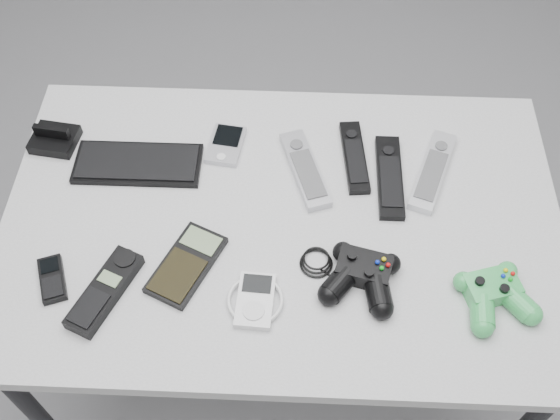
{
  "coord_description": "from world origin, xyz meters",
  "views": [
    {
      "loc": [
        0.1,
        -0.78,
        1.85
      ],
      "look_at": [
        0.07,
        -0.02,
        0.78
      ],
      "focal_mm": 42.0,
      "sensor_mm": 36.0,
      "label": 1
    }
  ],
  "objects_px": {
    "mobile_phone": "(52,279)",
    "controller_green": "(495,293)",
    "pda": "(226,145)",
    "cordless_handset": "(105,291)",
    "remote_silver_a": "(305,169)",
    "controller_black": "(362,274)",
    "remote_black_b": "(390,176)",
    "pda_keyboard": "(138,163)",
    "mp3_player": "(255,300)",
    "desk": "(282,237)",
    "calculator": "(186,264)",
    "remote_silver_b": "(433,171)",
    "remote_black_a": "(354,157)"
  },
  "relations": [
    {
      "from": "pda",
      "to": "calculator",
      "type": "relative_size",
      "value": 0.63
    },
    {
      "from": "pda",
      "to": "cordless_handset",
      "type": "height_order",
      "value": "cordless_handset"
    },
    {
      "from": "calculator",
      "to": "mp3_player",
      "type": "bearing_deg",
      "value": -3.06
    },
    {
      "from": "cordless_handset",
      "to": "controller_green",
      "type": "bearing_deg",
      "value": 24.88
    },
    {
      "from": "controller_black",
      "to": "remote_black_b",
      "type": "bearing_deg",
      "value": 89.14
    },
    {
      "from": "remote_black_a",
      "to": "remote_silver_b",
      "type": "distance_m",
      "value": 0.17
    },
    {
      "from": "remote_silver_a",
      "to": "mobile_phone",
      "type": "relative_size",
      "value": 2.11
    },
    {
      "from": "mp3_player",
      "to": "remote_black_b",
      "type": "bearing_deg",
      "value": 51.98
    },
    {
      "from": "controller_green",
      "to": "cordless_handset",
      "type": "bearing_deg",
      "value": 164.63
    },
    {
      "from": "remote_silver_b",
      "to": "mp3_player",
      "type": "distance_m",
      "value": 0.48
    },
    {
      "from": "pda",
      "to": "calculator",
      "type": "bearing_deg",
      "value": -90.94
    },
    {
      "from": "pda_keyboard",
      "to": "remote_silver_a",
      "type": "bearing_deg",
      "value": -0.65
    },
    {
      "from": "mobile_phone",
      "to": "calculator",
      "type": "height_order",
      "value": "same"
    },
    {
      "from": "remote_black_a",
      "to": "mobile_phone",
      "type": "bearing_deg",
      "value": -156.33
    },
    {
      "from": "calculator",
      "to": "mp3_player",
      "type": "height_order",
      "value": "mp3_player"
    },
    {
      "from": "remote_silver_a",
      "to": "remote_black_a",
      "type": "xyz_separation_m",
      "value": [
        0.11,
        0.04,
        -0.0
      ]
    },
    {
      "from": "remote_black_a",
      "to": "controller_black",
      "type": "relative_size",
      "value": 0.8
    },
    {
      "from": "calculator",
      "to": "remote_silver_a",
      "type": "bearing_deg",
      "value": 72.02
    },
    {
      "from": "pda_keyboard",
      "to": "remote_silver_b",
      "type": "bearing_deg",
      "value": 0.22
    },
    {
      "from": "cordless_handset",
      "to": "controller_black",
      "type": "relative_size",
      "value": 0.75
    },
    {
      "from": "pda_keyboard",
      "to": "remote_black_a",
      "type": "bearing_deg",
      "value": 4.4
    },
    {
      "from": "controller_green",
      "to": "controller_black",
      "type": "bearing_deg",
      "value": 156.21
    },
    {
      "from": "controller_green",
      "to": "remote_silver_b",
      "type": "bearing_deg",
      "value": 88.77
    },
    {
      "from": "remote_black_a",
      "to": "pda",
      "type": "bearing_deg",
      "value": 169.61
    },
    {
      "from": "remote_black_a",
      "to": "cordless_handset",
      "type": "distance_m",
      "value": 0.59
    },
    {
      "from": "pda_keyboard",
      "to": "mp3_player",
      "type": "relative_size",
      "value": 2.41
    },
    {
      "from": "pda",
      "to": "mp3_player",
      "type": "xyz_separation_m",
      "value": [
        0.09,
        -0.38,
        0.0
      ]
    },
    {
      "from": "mp3_player",
      "to": "desk",
      "type": "bearing_deg",
      "value": 80.86
    },
    {
      "from": "desk",
      "to": "controller_black",
      "type": "height_order",
      "value": "controller_black"
    },
    {
      "from": "controller_black",
      "to": "desk",
      "type": "bearing_deg",
      "value": 153.28
    },
    {
      "from": "remote_silver_a",
      "to": "controller_black",
      "type": "distance_m",
      "value": 0.28
    },
    {
      "from": "desk",
      "to": "remote_silver_a",
      "type": "bearing_deg",
      "value": 70.26
    },
    {
      "from": "desk",
      "to": "cordless_handset",
      "type": "bearing_deg",
      "value": -150.2
    },
    {
      "from": "remote_black_b",
      "to": "remote_silver_b",
      "type": "xyz_separation_m",
      "value": [
        0.09,
        0.02,
        0.0
      ]
    },
    {
      "from": "remote_black_a",
      "to": "mobile_phone",
      "type": "xyz_separation_m",
      "value": [
        -0.58,
        -0.32,
        -0.0
      ]
    },
    {
      "from": "pda_keyboard",
      "to": "cordless_handset",
      "type": "distance_m",
      "value": 0.31
    },
    {
      "from": "remote_black_b",
      "to": "mp3_player",
      "type": "bearing_deg",
      "value": -131.11
    },
    {
      "from": "mobile_phone",
      "to": "controller_green",
      "type": "relative_size",
      "value": 0.68
    },
    {
      "from": "desk",
      "to": "pda_keyboard",
      "type": "xyz_separation_m",
      "value": [
        -0.31,
        0.13,
        0.07
      ]
    },
    {
      "from": "remote_silver_b",
      "to": "cordless_handset",
      "type": "relative_size",
      "value": 1.21
    },
    {
      "from": "calculator",
      "to": "controller_green",
      "type": "xyz_separation_m",
      "value": [
        0.58,
        -0.05,
        0.01
      ]
    },
    {
      "from": "pda_keyboard",
      "to": "controller_green",
      "type": "xyz_separation_m",
      "value": [
        0.71,
        -0.29,
        0.02
      ]
    },
    {
      "from": "cordless_handset",
      "to": "remote_silver_a",
      "type": "bearing_deg",
      "value": 63.41
    },
    {
      "from": "desk",
      "to": "mp3_player",
      "type": "relative_size",
      "value": 10.16
    },
    {
      "from": "mobile_phone",
      "to": "controller_black",
      "type": "relative_size",
      "value": 0.41
    },
    {
      "from": "pda_keyboard",
      "to": "calculator",
      "type": "relative_size",
      "value": 1.57
    },
    {
      "from": "remote_black_a",
      "to": "cordless_handset",
      "type": "xyz_separation_m",
      "value": [
        -0.47,
        -0.35,
        0.0
      ]
    },
    {
      "from": "remote_black_a",
      "to": "remote_silver_b",
      "type": "relative_size",
      "value": 0.88
    },
    {
      "from": "mobile_phone",
      "to": "controller_green",
      "type": "xyz_separation_m",
      "value": [
        0.83,
        -0.0,
        0.01
      ]
    },
    {
      "from": "remote_silver_a",
      "to": "calculator",
      "type": "relative_size",
      "value": 1.21
    }
  ]
}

